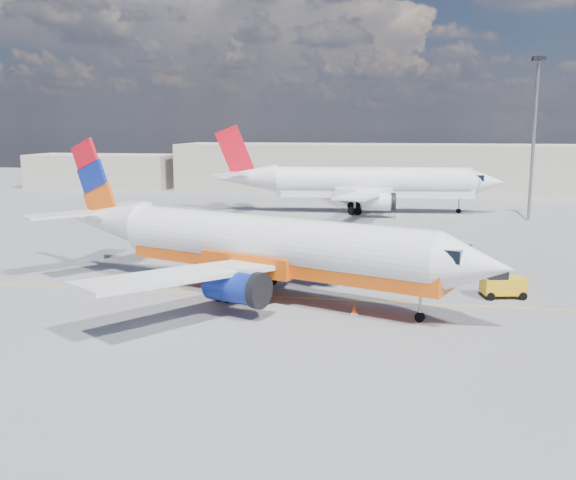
% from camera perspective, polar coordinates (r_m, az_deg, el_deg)
% --- Properties ---
extents(ground, '(240.00, 240.00, 0.00)m').
position_cam_1_polar(ground, '(39.88, -2.64, -6.16)').
color(ground, slate).
rests_on(ground, ground).
extents(taxi_line, '(70.00, 0.15, 0.01)m').
position_cam_1_polar(taxi_line, '(42.70, -1.76, -5.04)').
color(taxi_line, gold).
rests_on(taxi_line, ground).
extents(terminal_main, '(70.00, 14.00, 8.00)m').
position_cam_1_polar(terminal_main, '(112.62, 8.22, 6.39)').
color(terminal_main, '#B1A999').
rests_on(terminal_main, ground).
extents(terminal_annex, '(26.00, 10.00, 6.00)m').
position_cam_1_polar(terminal_annex, '(121.95, -16.16, 5.91)').
color(terminal_annex, '#B1A999').
rests_on(terminal_annex, ground).
extents(main_jet, '(33.78, 25.53, 10.34)m').
position_cam_1_polar(main_jet, '(42.29, -2.72, -0.42)').
color(main_jet, white).
rests_on(main_jet, ground).
extents(second_jet, '(37.31, 29.40, 11.31)m').
position_cam_1_polar(second_jet, '(83.92, 6.67, 5.01)').
color(second_jet, white).
rests_on(second_jet, ground).
extents(gse_tug, '(3.00, 2.20, 1.96)m').
position_cam_1_polar(gse_tug, '(44.55, 18.47, -3.70)').
color(gse_tug, black).
rests_on(gse_tug, ground).
extents(traffic_cone, '(0.41, 0.41, 0.58)m').
position_cam_1_polar(traffic_cone, '(39.00, 5.93, -6.15)').
color(traffic_cone, white).
rests_on(traffic_cone, ground).
extents(floodlight_mast, '(1.38, 1.38, 18.96)m').
position_cam_1_polar(floodlight_mast, '(81.07, 21.07, 9.61)').
color(floodlight_mast, gray).
rests_on(floodlight_mast, ground).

